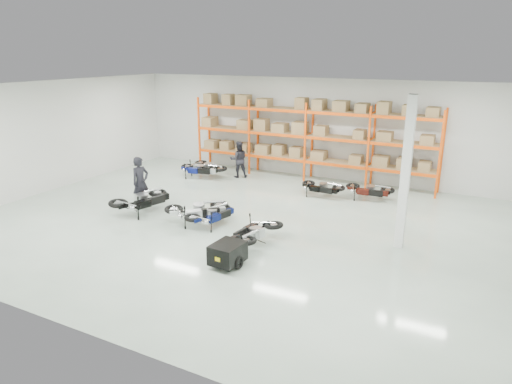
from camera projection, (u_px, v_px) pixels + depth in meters
The scene contains 14 objects.
room at pixel (238, 159), 14.88m from camera, with size 18.00×18.00×18.00m.
pallet_rack at pixel (309, 130), 20.36m from camera, with size 11.28×0.98×3.62m.
structural_column at pixel (405, 174), 13.04m from camera, with size 0.25×0.25×4.50m, color white.
moto_blue_centre at pixel (212, 211), 15.21m from camera, with size 0.73×1.64×1.00m, color #071046, non-canonical shape.
moto_silver_left at pixel (198, 206), 15.47m from camera, with size 0.84×1.89×1.15m, color silver, non-canonical shape.
moto_black_far_left at pixel (142, 197), 16.40m from camera, with size 0.90×2.01×1.23m, color black, non-canonical shape.
moto_touring_right at pixel (255, 228), 13.65m from camera, with size 0.79×1.77×1.08m, color black, non-canonical shape.
trailer at pixel (228, 253), 12.33m from camera, with size 0.82×1.57×0.65m.
moto_back_a at pixel (199, 167), 21.04m from camera, with size 0.76×1.71×1.04m, color navy, non-canonical shape.
moto_back_b at pixel (206, 165), 21.24m from camera, with size 0.83×1.86×1.13m, color #A5ABAE, non-canonical shape.
moto_back_c at pixel (321, 185), 18.32m from camera, with size 0.70×1.58×0.97m, color black, non-canonical shape.
moto_back_d at pixel (369, 187), 17.91m from camera, with size 0.73×1.64×1.00m, color #3B100B, non-canonical shape.
person_left at pixel (141, 183), 16.87m from camera, with size 0.71×0.46×1.93m, color black.
person_back at pixel (239, 159), 21.05m from camera, with size 0.82×0.64×1.69m, color black.
Camera 1 is at (7.14, -12.68, 5.60)m, focal length 32.00 mm.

